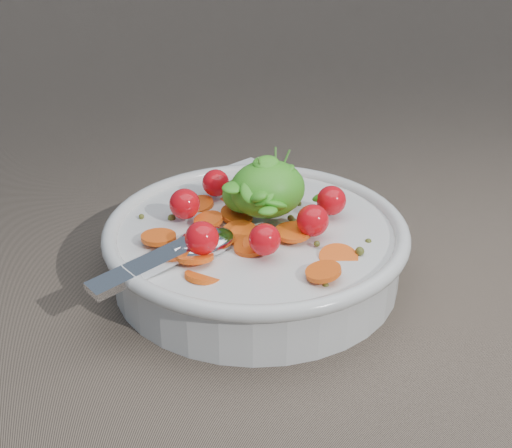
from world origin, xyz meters
name	(u,v)px	position (x,y,z in m)	size (l,w,h in m)	color
ground	(275,269)	(0.00, 0.00, 0.00)	(6.00, 6.00, 0.00)	#796756
bowl	(256,245)	(-0.02, 0.00, 0.03)	(0.32, 0.29, 0.13)	silver
napkin	(242,191)	(0.03, 0.18, 0.00)	(0.16, 0.14, 0.01)	white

